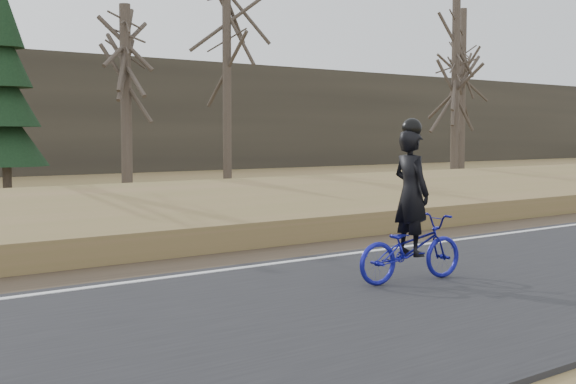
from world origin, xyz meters
TOP-DOWN VIEW (x-y plane):
  - ground at (0.00, 0.00)m, footprint 120.00×120.00m
  - edge_line at (0.00, 0.20)m, footprint 120.00×0.12m
  - shoulder at (0.00, 1.20)m, footprint 120.00×1.60m
  - embankment at (0.00, 4.20)m, footprint 120.00×5.00m
  - ballast at (0.00, 8.00)m, footprint 120.00×3.00m
  - railroad at (0.00, 8.00)m, footprint 120.00×2.40m
  - cyclist at (-5.46, -2.06)m, footprint 1.73×0.80m
  - bare_tree_near_left at (-1.12, 14.05)m, footprint 0.36×0.36m
  - bare_tree_center at (4.87, 17.03)m, footprint 0.36×0.36m
  - bare_tree_right at (14.88, 13.80)m, footprint 0.36×0.36m
  - bare_tree_far_right at (22.40, 19.42)m, footprint 0.36×0.36m
  - conifer at (-4.31, 15.94)m, footprint 2.60×2.60m

SIDE VIEW (x-z plane):
  - ground at x=0.00m, z-range 0.00..0.00m
  - shoulder at x=0.00m, z-range 0.00..0.04m
  - edge_line at x=0.00m, z-range 0.06..0.07m
  - embankment at x=0.00m, z-range 0.00..0.44m
  - ballast at x=0.00m, z-range 0.00..0.45m
  - railroad at x=0.00m, z-range 0.38..0.67m
  - cyclist at x=-5.46m, z-range -0.33..1.82m
  - bare_tree_near_left at x=-1.12m, z-range 0.00..6.12m
  - conifer at x=-4.31m, z-range -0.18..6.46m
  - bare_tree_right at x=14.88m, z-range 0.00..7.98m
  - bare_tree_far_right at x=22.40m, z-range 0.00..8.92m
  - bare_tree_center at x=4.87m, z-range 0.00..9.20m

